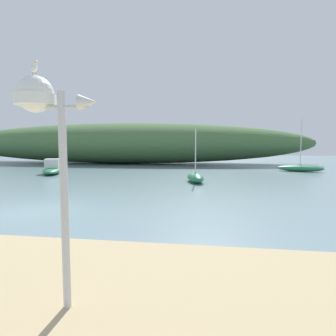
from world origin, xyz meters
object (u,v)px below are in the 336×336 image
(mast_structure, at_px, (43,114))
(seagull_on_radar, at_px, (34,67))
(sailboat_mid_channel, at_px, (300,168))
(sailboat_off_point, at_px, (195,177))
(motorboat_west_reach, at_px, (52,169))

(mast_structure, relative_size, seagull_on_radar, 15.19)
(sailboat_mid_channel, xyz_separation_m, sailboat_off_point, (-9.84, -9.60, 0.01))
(mast_structure, relative_size, sailboat_off_point, 0.94)
(mast_structure, xyz_separation_m, motorboat_west_reach, (-11.96, 20.41, -2.73))
(mast_structure, distance_m, motorboat_west_reach, 23.81)
(sailboat_mid_channel, relative_size, motorboat_west_reach, 1.16)
(sailboat_mid_channel, distance_m, motorboat_west_reach, 23.87)
(mast_structure, relative_size, sailboat_mid_channel, 0.68)
(mast_structure, xyz_separation_m, sailboat_mid_channel, (11.21, 26.14, -2.87))
(motorboat_west_reach, bearing_deg, sailboat_mid_channel, 13.91)
(seagull_on_radar, relative_size, sailboat_mid_channel, 0.04)
(mast_structure, xyz_separation_m, sailboat_off_point, (1.37, 16.54, -2.86))
(sailboat_off_point, xyz_separation_m, motorboat_west_reach, (-13.33, 3.86, 0.13))
(mast_structure, xyz_separation_m, seagull_on_radar, (-0.11, -0.01, 0.69))
(mast_structure, bearing_deg, sailboat_mid_channel, 66.80)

